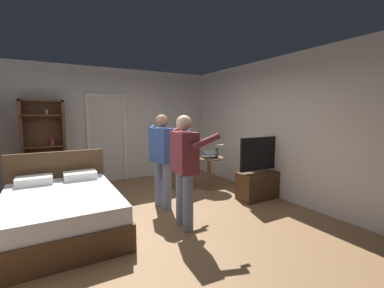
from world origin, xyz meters
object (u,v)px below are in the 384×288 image
Objects in this scene: laptop at (209,155)px; person_blue_shirt at (185,164)px; bed at (61,210)px; bookshelf at (44,143)px; person_striped_shirt at (163,154)px; side_table at (209,167)px; tv_flatscreen at (261,180)px; suitcase_dark at (74,185)px; bottle_on_table at (217,152)px; wooden_chair at (186,165)px.

laptop is 0.22× the size of person_blue_shirt.
bed is at bearing -167.15° from laptop.
person_striped_shirt is (1.80, -2.14, -0.10)m from bookshelf.
laptop is (-0.04, -0.04, 0.28)m from side_table.
tv_flatscreen is at bearing -62.70° from side_table.
person_blue_shirt is at bearing -49.07° from suitcase_dark.
laptop is (-0.58, 1.01, 0.39)m from tv_flatscreen.
person_blue_shirt is (-1.53, -1.39, 0.13)m from bottle_on_table.
bottle_on_table is at bearing -26.65° from bookshelf.
person_striped_shirt is at bearing -34.69° from suitcase_dark.
person_striped_shirt is 2.05m from suitcase_dark.
bed is 1.23× the size of person_blue_shirt.
tv_flatscreen is 0.74× the size of person_striped_shirt.
bookshelf is 4.57m from tv_flatscreen.
bottle_on_table is (0.18, -0.04, 0.07)m from laptop.
bookshelf is 3.04m from wooden_chair.
person_blue_shirt reaches higher than wooden_chair.
bottle_on_table is at bearing 11.49° from bed.
suitcase_dark is at bearing 161.96° from bottle_on_table.
bed is 3.52m from tv_flatscreen.
bookshelf reaches higher than person_blue_shirt.
side_table is 1.22× the size of suitcase_dark.
bed is at bearing -175.04° from person_striped_shirt.
bed is 1.57m from suitcase_dark.
person_blue_shirt is (-1.35, -1.43, 0.20)m from laptop.
laptop reaches higher than side_table.
wooden_chair is 1.72× the size of suitcase_dark.
suitcase_dark is at bearing -56.87° from bookshelf.
wooden_chair is (2.49, 0.91, 0.24)m from bed.
bed reaches higher than bottle_on_table.
suitcase_dark is (-2.80, 0.91, -0.59)m from bottle_on_table.
bed is 6.94× the size of bottle_on_table.
person_blue_shirt reaches higher than bottle_on_table.
bed is 1.75m from person_striped_shirt.
person_striped_shirt is (0.05, 0.91, -0.00)m from person_blue_shirt.
suitcase_dark is (0.48, -0.73, -0.81)m from bookshelf.
tv_flatscreen is at bearing -50.88° from wooden_chair.
laptop is 0.19m from bottle_on_table.
bottle_on_table is 1.56m from person_striped_shirt.
bed is 3.50× the size of suitcase_dark.
side_table is (-0.54, 1.05, 0.11)m from tv_flatscreen.
tv_flatscreen reaches higher than suitcase_dark.
laptop is 1.42m from person_striped_shirt.
bookshelf is 1.60× the size of tv_flatscreen.
person_striped_shirt reaches higher than suitcase_dark.
tv_flatscreen reaches higher than laptop.
side_table is at bearing 23.02° from person_striped_shirt.
person_striped_shirt reaches higher than wooden_chair.
suitcase_dark is (-3.20, 1.88, -0.13)m from tv_flatscreen.
bottle_on_table is at bearing -24.53° from wooden_chair.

